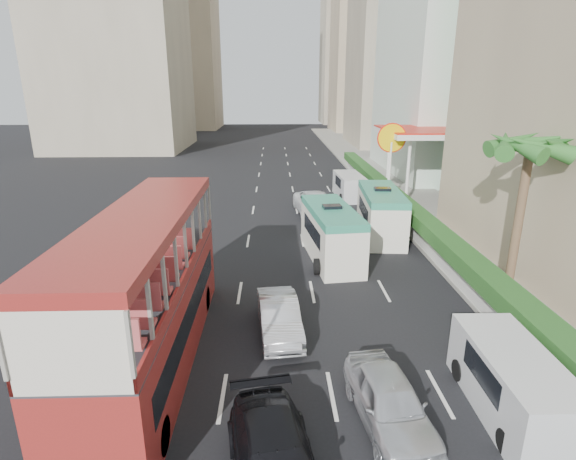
{
  "coord_description": "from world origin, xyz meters",
  "views": [
    {
      "loc": [
        -2.03,
        -13.03,
        8.63
      ],
      "look_at": [
        -1.5,
        4.0,
        3.2
      ],
      "focal_mm": 28.0,
      "sensor_mm": 36.0,
      "label": 1
    }
  ],
  "objects_px": {
    "minibus_near": "(331,234)",
    "panel_van_far": "(349,186)",
    "shell_station": "(422,163)",
    "double_decker_bus": "(149,290)",
    "car_silver_lane_a": "(279,332)",
    "minibus_far": "(381,213)",
    "van_asset": "(315,214)",
    "panel_van_near": "(513,384)",
    "palm_tree": "(518,224)",
    "car_silver_lane_b": "(388,423)"
  },
  "relations": [
    {
      "from": "van_asset",
      "to": "shell_station",
      "type": "height_order",
      "value": "shell_station"
    },
    {
      "from": "double_decker_bus",
      "to": "shell_station",
      "type": "distance_m",
      "value": 28.02
    },
    {
      "from": "minibus_near",
      "to": "shell_station",
      "type": "relative_size",
      "value": 0.78
    },
    {
      "from": "double_decker_bus",
      "to": "panel_van_near",
      "type": "relative_size",
      "value": 2.4
    },
    {
      "from": "panel_van_near",
      "to": "double_decker_bus",
      "type": "bearing_deg",
      "value": 165.58
    },
    {
      "from": "van_asset",
      "to": "car_silver_lane_a",
      "type": "bearing_deg",
      "value": -105.98
    },
    {
      "from": "minibus_near",
      "to": "minibus_far",
      "type": "relative_size",
      "value": 0.98
    },
    {
      "from": "car_silver_lane_b",
      "to": "double_decker_bus",
      "type": "bearing_deg",
      "value": 148.37
    },
    {
      "from": "car_silver_lane_b",
      "to": "minibus_far",
      "type": "height_order",
      "value": "minibus_far"
    },
    {
      "from": "minibus_near",
      "to": "panel_van_far",
      "type": "distance_m",
      "value": 14.0
    },
    {
      "from": "double_decker_bus",
      "to": "minibus_near",
      "type": "relative_size",
      "value": 1.77
    },
    {
      "from": "panel_van_near",
      "to": "palm_tree",
      "type": "xyz_separation_m",
      "value": [
        3.38,
        6.85,
        2.46
      ]
    },
    {
      "from": "panel_van_near",
      "to": "panel_van_far",
      "type": "height_order",
      "value": "panel_van_far"
    },
    {
      "from": "panel_van_far",
      "to": "van_asset",
      "type": "bearing_deg",
      "value": -126.38
    },
    {
      "from": "minibus_near",
      "to": "minibus_far",
      "type": "xyz_separation_m",
      "value": [
        3.46,
        3.76,
        0.03
      ]
    },
    {
      "from": "car_silver_lane_a",
      "to": "panel_van_near",
      "type": "height_order",
      "value": "panel_van_near"
    },
    {
      "from": "minibus_far",
      "to": "panel_van_near",
      "type": "bearing_deg",
      "value": -85.73
    },
    {
      "from": "minibus_far",
      "to": "shell_station",
      "type": "height_order",
      "value": "shell_station"
    },
    {
      "from": "double_decker_bus",
      "to": "panel_van_near",
      "type": "distance_m",
      "value": 10.93
    },
    {
      "from": "panel_van_near",
      "to": "car_silver_lane_a",
      "type": "bearing_deg",
      "value": 145.79
    },
    {
      "from": "car_silver_lane_b",
      "to": "palm_tree",
      "type": "bearing_deg",
      "value": 39.37
    },
    {
      "from": "minibus_near",
      "to": "panel_van_far",
      "type": "bearing_deg",
      "value": 70.3
    },
    {
      "from": "car_silver_lane_a",
      "to": "minibus_far",
      "type": "bearing_deg",
      "value": 55.4
    },
    {
      "from": "car_silver_lane_b",
      "to": "van_asset",
      "type": "distance_m",
      "value": 20.93
    },
    {
      "from": "car_silver_lane_a",
      "to": "palm_tree",
      "type": "height_order",
      "value": "palm_tree"
    },
    {
      "from": "car_silver_lane_b",
      "to": "panel_van_far",
      "type": "height_order",
      "value": "panel_van_far"
    },
    {
      "from": "shell_station",
      "to": "double_decker_bus",
      "type": "bearing_deg",
      "value": -124.82
    },
    {
      "from": "car_silver_lane_a",
      "to": "panel_van_far",
      "type": "distance_m",
      "value": 21.93
    },
    {
      "from": "car_silver_lane_b",
      "to": "minibus_near",
      "type": "distance_m",
      "value": 12.3
    },
    {
      "from": "panel_van_near",
      "to": "shell_station",
      "type": "height_order",
      "value": "shell_station"
    },
    {
      "from": "car_silver_lane_a",
      "to": "shell_station",
      "type": "xyz_separation_m",
      "value": [
        11.9,
        21.41,
        2.75
      ]
    },
    {
      "from": "car_silver_lane_a",
      "to": "minibus_far",
      "type": "height_order",
      "value": "minibus_far"
    },
    {
      "from": "car_silver_lane_a",
      "to": "shell_station",
      "type": "distance_m",
      "value": 24.65
    },
    {
      "from": "car_silver_lane_a",
      "to": "minibus_near",
      "type": "distance_m",
      "value": 8.08
    },
    {
      "from": "minibus_near",
      "to": "shell_station",
      "type": "bearing_deg",
      "value": 50.38
    },
    {
      "from": "car_silver_lane_b",
      "to": "van_asset",
      "type": "relative_size",
      "value": 0.75
    },
    {
      "from": "car_silver_lane_a",
      "to": "van_asset",
      "type": "relative_size",
      "value": 0.74
    },
    {
      "from": "minibus_near",
      "to": "panel_van_near",
      "type": "relative_size",
      "value": 1.35
    },
    {
      "from": "double_decker_bus",
      "to": "panel_van_far",
      "type": "relative_size",
      "value": 2.31
    },
    {
      "from": "minibus_near",
      "to": "palm_tree",
      "type": "relative_size",
      "value": 0.97
    },
    {
      "from": "car_silver_lane_b",
      "to": "palm_tree",
      "type": "height_order",
      "value": "palm_tree"
    },
    {
      "from": "double_decker_bus",
      "to": "palm_tree",
      "type": "bearing_deg",
      "value": 16.16
    },
    {
      "from": "panel_van_far",
      "to": "minibus_far",
      "type": "bearing_deg",
      "value": -91.51
    },
    {
      "from": "car_silver_lane_a",
      "to": "palm_tree",
      "type": "relative_size",
      "value": 0.63
    },
    {
      "from": "van_asset",
      "to": "panel_van_near",
      "type": "relative_size",
      "value": 1.18
    },
    {
      "from": "minibus_far",
      "to": "panel_van_near",
      "type": "distance_m",
      "value": 15.65
    },
    {
      "from": "car_silver_lane_a",
      "to": "panel_van_far",
      "type": "xyz_separation_m",
      "value": [
        5.99,
        21.08,
        0.95
      ]
    },
    {
      "from": "minibus_near",
      "to": "palm_tree",
      "type": "distance_m",
      "value": 8.77
    },
    {
      "from": "van_asset",
      "to": "minibus_far",
      "type": "bearing_deg",
      "value": -61.04
    },
    {
      "from": "minibus_near",
      "to": "panel_van_far",
      "type": "relative_size",
      "value": 1.31
    }
  ]
}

